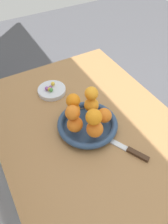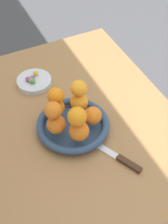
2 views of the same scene
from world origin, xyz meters
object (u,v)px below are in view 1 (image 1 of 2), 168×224
object	(u,v)px
orange_2	(104,116)
knife	(124,147)
dining_table	(92,143)
orange_4	(73,110)
candy_ball_0	(50,89)
orange_0	(75,124)
orange_7	(73,101)
orange_8	(91,93)
orange_3	(91,105)
fruit_bowl	(88,124)
candy_ball_4	(50,87)
candy_ball_2	(51,90)
orange_1	(95,129)
candy_ball_3	(47,88)
candy_ball_1	(53,84)
candy_dish	(52,90)
orange_6	(94,117)
orange_5	(72,113)

from	to	relation	value
orange_2	knife	xyz separation A→B (m)	(-0.13, -0.01, -0.07)
dining_table	knife	bearing A→B (deg)	-153.91
orange_4	candy_ball_0	bearing A→B (deg)	5.28
orange_0	orange_4	size ratio (longest dim) A/B	1.08
orange_7	orange_8	world-z (taller)	orange_8
orange_3	orange_4	xyz separation A→B (m)	(0.01, 0.08, -0.00)
orange_0	orange_4	world-z (taller)	orange_0
orange_2	orange_0	bearing A→B (deg)	82.03
fruit_bowl	candy_ball_4	bearing A→B (deg)	8.71
dining_table	orange_2	size ratio (longest dim) A/B	17.55
knife	candy_ball_2	bearing A→B (deg)	16.02
orange_4	candy_ball_4	xyz separation A→B (m)	(0.23, 0.01, -0.04)
fruit_bowl	dining_table	bearing A→B (deg)	-162.99
candy_ball_0	candy_ball_4	size ratio (longest dim) A/B	1.13
orange_1	candy_ball_3	distance (m)	0.37
candy_ball_4	dining_table	bearing A→B (deg)	-170.54
candy_ball_1	candy_ball_3	distance (m)	0.04
candy_ball_1	knife	distance (m)	0.48
orange_2	candy_ball_0	size ratio (longest dim) A/B	3.04
candy_ball_4	orange_8	bearing A→B (deg)	-158.28
candy_ball_1	knife	xyz separation A→B (m)	(-0.47, -0.10, -0.03)
candy_dish	orange_6	bearing A→B (deg)	-175.51
orange_3	candy_ball_3	size ratio (longest dim) A/B	3.18
orange_1	orange_4	bearing A→B (deg)	10.34
dining_table	orange_8	distance (m)	0.24
orange_1	candy_ball_0	size ratio (longest dim) A/B	3.24
fruit_bowl	candy_ball_2	world-z (taller)	candy_ball_2
orange_0	candy_ball_0	world-z (taller)	orange_0
candy_ball_0	orange_5	bearing A→B (deg)	176.89
orange_8	fruit_bowl	bearing A→B (deg)	138.58
orange_3	candy_dish	bearing A→B (deg)	20.17
orange_5	orange_3	bearing A→B (deg)	-65.40
orange_2	candy_ball_3	world-z (taller)	orange_2
candy_dish	orange_6	size ratio (longest dim) A/B	2.21
dining_table	candy_ball_2	distance (m)	0.33
orange_8	candy_ball_4	bearing A→B (deg)	21.72
orange_4	candy_ball_3	xyz separation A→B (m)	(0.23, 0.03, -0.04)
orange_2	orange_3	size ratio (longest dim) A/B	0.98
candy_dish	candy_ball_4	size ratio (longest dim) A/B	7.54
orange_2	candy_ball_0	xyz separation A→B (m)	(0.31, 0.12, -0.04)
candy_ball_1	knife	bearing A→B (deg)	-168.38
candy_ball_0	candy_ball_1	size ratio (longest dim) A/B	1.01
orange_5	candy_ball_3	distance (m)	0.31
knife	orange_3	bearing A→B (deg)	7.10
fruit_bowl	orange_0	world-z (taller)	orange_0
orange_5	orange_7	size ratio (longest dim) A/B	1.00
orange_1	knife	size ratio (longest dim) A/B	0.28
orange_2	knife	world-z (taller)	orange_2
dining_table	orange_8	world-z (taller)	orange_8
dining_table	orange_6	distance (m)	0.23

